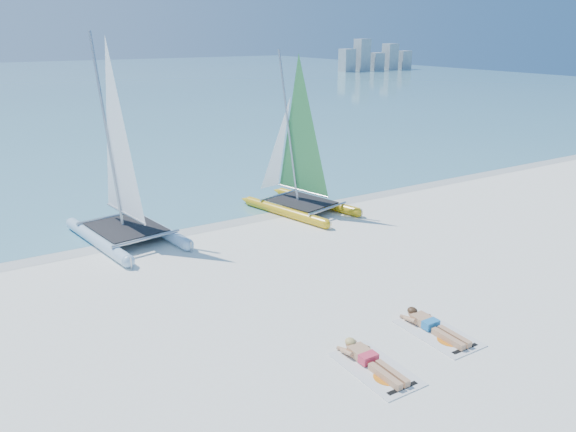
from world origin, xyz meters
name	(u,v)px	position (x,y,z in m)	size (l,w,h in m)	color
ground	(339,271)	(0.00, 0.00, 0.00)	(140.00, 140.00, 0.00)	white
sea	(18,86)	(0.00, 63.00, 0.01)	(140.00, 115.00, 0.01)	#73B1C0
wet_sand_strip	(246,217)	(0.00, 5.50, 0.00)	(140.00, 1.40, 0.01)	silver
distant_skyline	(375,58)	(53.71, 62.00, 1.94)	(14.00, 2.00, 5.00)	#A4AEB5
catamaran_blue	(120,179)	(-4.23, 5.63, 1.94)	(2.95, 5.05, 6.50)	#ABC9E1
catamaran_yellow	(293,160)	(1.98, 5.47, 1.85)	(3.02, 4.73, 5.86)	orange
towel_a	(376,369)	(-2.24, -4.17, 0.01)	(1.00, 1.85, 0.02)	white
sunbather_a	(370,359)	(-2.24, -3.98, 0.12)	(0.37, 1.73, 0.26)	tan
towel_b	(438,333)	(-0.20, -3.85, 0.01)	(1.00, 1.85, 0.02)	white
sunbather_b	(432,325)	(-0.20, -3.66, 0.12)	(0.37, 1.73, 0.26)	tan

